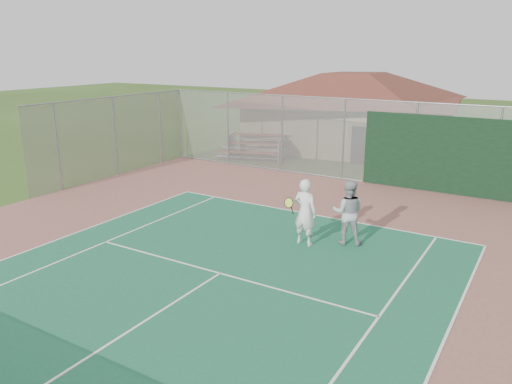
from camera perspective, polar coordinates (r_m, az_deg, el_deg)
back_fence at (r=20.87m, az=17.90°, el=4.69°), size 20.08×0.11×3.53m
side_fence_left at (r=23.15m, az=-15.83°, el=6.11°), size 0.08×9.00×3.50m
clubhouse at (r=28.87m, az=10.99°, el=9.90°), size 12.70×9.38×5.06m
bleachers at (r=26.14m, az=-0.09°, el=5.28°), size 3.76×2.84×1.19m
player_white_front at (r=14.35m, az=5.60°, el=-2.34°), size 0.92×0.67×1.95m
player_grey_back at (r=14.59m, az=10.46°, el=-2.36°), size 1.11×0.99×1.90m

